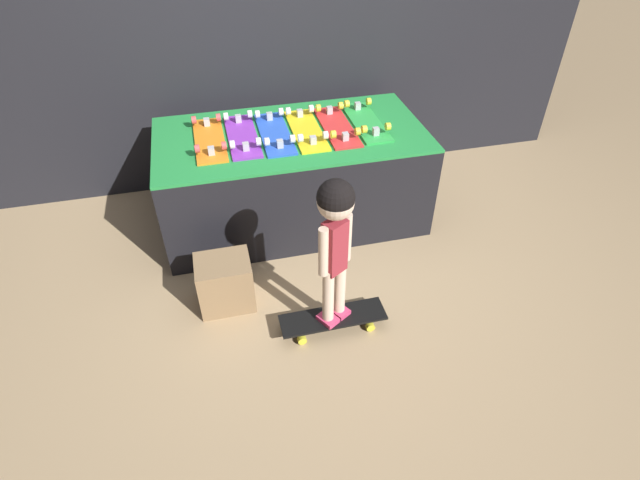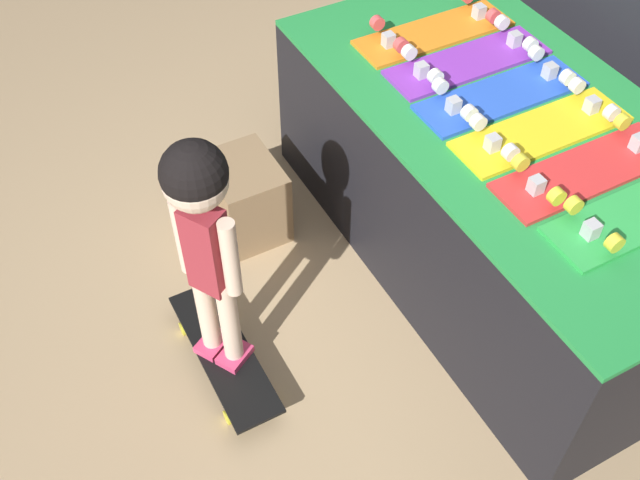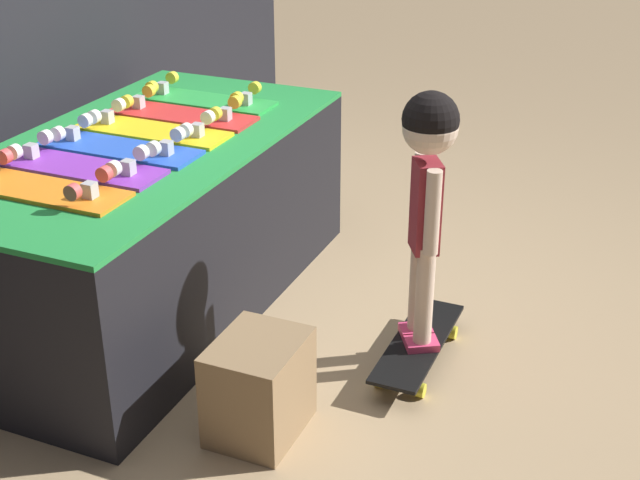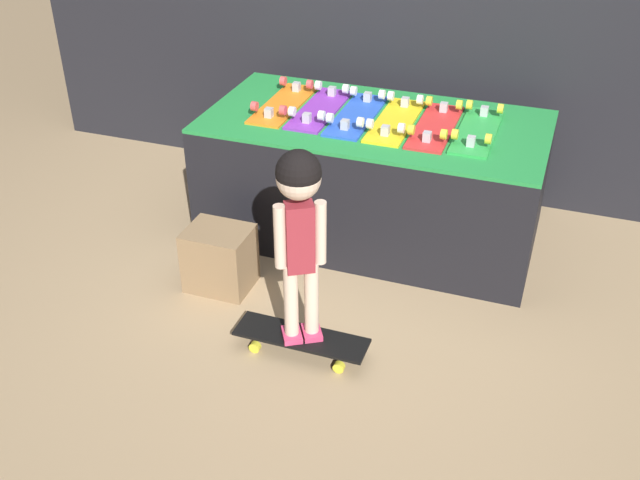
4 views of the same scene
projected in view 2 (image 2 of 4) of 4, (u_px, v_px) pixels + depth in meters
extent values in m
plane|color=tan|center=(343.00, 314.00, 2.84)|extent=(16.00, 16.00, 0.00)
cube|color=black|center=(500.00, 191.00, 2.80)|extent=(1.85, 0.94, 0.68)
cube|color=#23893D|center=(519.00, 117.00, 2.54)|extent=(1.85, 0.94, 0.02)
cube|color=orange|center=(434.00, 33.00, 2.86)|extent=(0.20, 0.63, 0.01)
cube|color=#B7B7BC|center=(479.00, 12.00, 2.90)|extent=(0.04, 0.04, 0.05)
cylinder|color=#D84C4C|center=(493.00, 16.00, 2.83)|extent=(0.03, 0.05, 0.05)
cube|color=#B7B7BC|center=(388.00, 40.00, 2.77)|extent=(0.04, 0.04, 0.05)
cylinder|color=#D84C4C|center=(401.00, 45.00, 2.70)|extent=(0.03, 0.05, 0.05)
cylinder|color=#D84C4C|center=(377.00, 23.00, 2.80)|extent=(0.03, 0.05, 0.05)
cube|color=purple|center=(468.00, 62.00, 2.73)|extent=(0.20, 0.63, 0.01)
cube|color=#B7B7BC|center=(515.00, 39.00, 2.77)|extent=(0.04, 0.04, 0.05)
cylinder|color=white|center=(530.00, 45.00, 2.70)|extent=(0.03, 0.05, 0.05)
cylinder|color=white|center=(502.00, 22.00, 2.80)|extent=(0.03, 0.05, 0.05)
cube|color=#B7B7BC|center=(421.00, 70.00, 2.64)|extent=(0.04, 0.04, 0.05)
cylinder|color=white|center=(435.00, 77.00, 2.57)|extent=(0.03, 0.05, 0.05)
cylinder|color=white|center=(409.00, 52.00, 2.67)|extent=(0.03, 0.05, 0.05)
cube|color=blue|center=(501.00, 95.00, 2.60)|extent=(0.20, 0.63, 0.01)
cube|color=#B7B7BC|center=(550.00, 71.00, 2.64)|extent=(0.04, 0.04, 0.05)
cylinder|color=white|center=(567.00, 77.00, 2.57)|extent=(0.03, 0.05, 0.05)
cylinder|color=white|center=(536.00, 53.00, 2.67)|extent=(0.03, 0.05, 0.05)
cube|color=#B7B7BC|center=(454.00, 105.00, 2.51)|extent=(0.04, 0.04, 0.05)
cylinder|color=white|center=(469.00, 113.00, 2.44)|extent=(0.03, 0.05, 0.05)
cylinder|color=white|center=(440.00, 86.00, 2.54)|extent=(0.03, 0.05, 0.05)
cube|color=yellow|center=(541.00, 131.00, 2.47)|extent=(0.20, 0.63, 0.01)
cube|color=#B7B7BC|center=(592.00, 105.00, 2.51)|extent=(0.04, 0.04, 0.05)
cylinder|color=white|center=(612.00, 113.00, 2.44)|extent=(0.03, 0.05, 0.05)
cylinder|color=white|center=(577.00, 86.00, 2.54)|extent=(0.03, 0.05, 0.05)
cube|color=#B7B7BC|center=(493.00, 143.00, 2.38)|extent=(0.04, 0.04, 0.05)
cylinder|color=white|center=(510.00, 152.00, 2.31)|extent=(0.03, 0.05, 0.05)
cylinder|color=white|center=(478.00, 122.00, 2.41)|extent=(0.03, 0.05, 0.05)
cube|color=red|center=(586.00, 171.00, 2.34)|extent=(0.20, 0.63, 0.01)
cube|color=#B7B7BC|center=(639.00, 143.00, 2.38)|extent=(0.04, 0.04, 0.05)
cylinder|color=yellow|center=(622.00, 122.00, 2.41)|extent=(0.03, 0.05, 0.05)
cube|color=#B7B7BC|center=(536.00, 185.00, 2.25)|extent=(0.04, 0.04, 0.05)
cylinder|color=yellow|center=(556.00, 196.00, 2.18)|extent=(0.03, 0.05, 0.05)
cylinder|color=yellow|center=(520.00, 163.00, 2.28)|extent=(0.03, 0.05, 0.05)
cube|color=#B7B7BC|center=(591.00, 230.00, 2.12)|extent=(0.04, 0.04, 0.05)
cylinder|color=yellow|center=(615.00, 243.00, 2.05)|extent=(0.03, 0.05, 0.05)
cylinder|color=yellow|center=(574.00, 205.00, 2.15)|extent=(0.03, 0.05, 0.05)
cube|color=black|center=(224.00, 352.00, 2.62)|extent=(0.63, 0.18, 0.01)
cube|color=#B7B7BC|center=(250.00, 403.00, 2.53)|extent=(0.04, 0.04, 0.05)
cylinder|color=yellow|center=(270.00, 398.00, 2.57)|extent=(0.05, 0.03, 0.05)
cylinder|color=yellow|center=(230.00, 416.00, 2.52)|extent=(0.05, 0.03, 0.05)
cube|color=#B7B7BC|center=(203.00, 316.00, 2.77)|extent=(0.04, 0.04, 0.05)
cylinder|color=yellow|center=(222.00, 312.00, 2.81)|extent=(0.05, 0.03, 0.05)
cylinder|color=yellow|center=(185.00, 328.00, 2.76)|extent=(0.05, 0.03, 0.05)
cube|color=#E03D6B|center=(235.00, 355.00, 2.59)|extent=(0.13, 0.14, 0.03)
cylinder|color=beige|center=(230.00, 321.00, 2.44)|extent=(0.07, 0.07, 0.37)
cube|color=#E03D6B|center=(213.00, 343.00, 2.62)|extent=(0.13, 0.14, 0.03)
cylinder|color=beige|center=(207.00, 309.00, 2.48)|extent=(0.07, 0.07, 0.37)
cube|color=maroon|center=(207.00, 250.00, 2.22)|extent=(0.15, 0.13, 0.33)
cylinder|color=beige|center=(230.00, 259.00, 2.18)|extent=(0.05, 0.05, 0.30)
cylinder|color=beige|center=(183.00, 236.00, 2.24)|extent=(0.05, 0.05, 0.30)
sphere|color=beige|center=(195.00, 180.00, 2.01)|extent=(0.19, 0.19, 0.19)
sphere|color=black|center=(194.00, 174.00, 1.99)|extent=(0.19, 0.19, 0.19)
cube|color=#8E704C|center=(246.00, 198.00, 3.02)|extent=(0.33, 0.27, 0.33)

